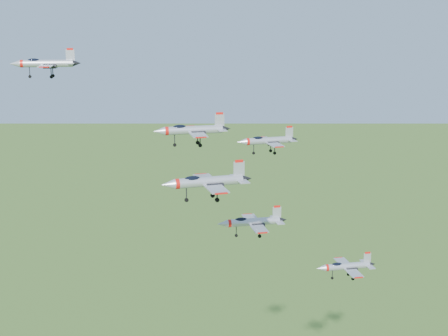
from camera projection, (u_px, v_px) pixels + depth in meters
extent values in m
cylinder|color=#A5A9B2|center=(47.00, 63.00, 103.38)|extent=(8.62, 2.14, 1.23)
cone|color=#A5A9B2|center=(15.00, 64.00, 102.69)|extent=(1.83, 1.41, 1.23)
cone|color=black|center=(77.00, 63.00, 104.04)|extent=(1.43, 1.18, 1.05)
ellipsoid|color=black|center=(34.00, 61.00, 102.99)|extent=(2.17, 1.10, 0.78)
cube|color=#A5A9B2|center=(46.00, 66.00, 100.90)|extent=(2.62, 4.38, 0.13)
cube|color=#A5A9B2|center=(50.00, 64.00, 106.02)|extent=(2.62, 4.38, 0.13)
cube|color=#A5A9B2|center=(70.00, 55.00, 103.60)|extent=(1.43, 0.27, 1.99)
cube|color=red|center=(70.00, 49.00, 103.36)|extent=(1.05, 0.24, 0.33)
cylinder|color=#A5A9B2|center=(194.00, 130.00, 101.06)|extent=(9.47, 1.59, 1.36)
cone|color=#A5A9B2|center=(159.00, 131.00, 99.85)|extent=(1.92, 1.41, 1.36)
cone|color=black|center=(226.00, 129.00, 102.22)|extent=(1.50, 1.19, 1.16)
ellipsoid|color=black|center=(180.00, 127.00, 100.45)|extent=(2.33, 1.04, 0.86)
cube|color=#A5A9B2|center=(198.00, 135.00, 98.38)|extent=(2.52, 4.67, 0.15)
cube|color=#A5A9B2|center=(192.00, 128.00, 103.95)|extent=(2.52, 4.67, 0.15)
cube|color=#A5A9B2|center=(220.00, 120.00, 101.65)|extent=(1.58, 0.16, 2.20)
cube|color=red|center=(219.00, 113.00, 101.38)|extent=(1.16, 0.17, 0.37)
cylinder|color=#A5A9B2|center=(209.00, 181.00, 82.58)|extent=(9.26, 1.72, 1.33)
cone|color=#A5A9B2|center=(168.00, 185.00, 81.06)|extent=(1.90, 1.41, 1.33)
cone|color=black|center=(247.00, 179.00, 84.05)|extent=(1.48, 1.19, 1.13)
ellipsoid|color=black|center=(192.00, 179.00, 81.84)|extent=(2.29, 1.05, 0.84)
cube|color=#A5A9B2|center=(216.00, 189.00, 80.03)|extent=(2.54, 4.60, 0.14)
cube|color=#A5A9B2|center=(205.00, 178.00, 85.37)|extent=(2.54, 4.60, 0.14)
cube|color=#A5A9B2|center=(239.00, 169.00, 83.42)|extent=(1.54, 0.19, 2.15)
cube|color=red|center=(239.00, 161.00, 83.16)|extent=(1.13, 0.19, 0.36)
cylinder|color=#A5A9B2|center=(269.00, 141.00, 119.49)|extent=(9.17, 1.59, 1.32)
cone|color=#A5A9B2|center=(242.00, 142.00, 118.04)|extent=(1.86, 1.37, 1.32)
cone|color=black|center=(294.00, 139.00, 120.88)|extent=(1.45, 1.16, 1.12)
ellipsoid|color=black|center=(258.00, 139.00, 118.78)|extent=(2.26, 1.01, 0.84)
cube|color=#A5A9B2|center=(275.00, 145.00, 116.94)|extent=(2.46, 4.53, 0.14)
cube|color=#A5A9B2|center=(265.00, 139.00, 122.26)|extent=(2.46, 4.53, 0.14)
cube|color=#A5A9B2|center=(289.00, 132.00, 120.27)|extent=(1.53, 0.17, 2.13)
cube|color=red|center=(289.00, 127.00, 120.01)|extent=(1.12, 0.17, 0.36)
cylinder|color=#A5A9B2|center=(254.00, 222.00, 100.89)|extent=(8.63, 1.58, 1.24)
cone|color=#A5A9B2|center=(222.00, 224.00, 99.87)|extent=(1.76, 1.31, 1.24)
cone|color=black|center=(283.00, 220.00, 101.88)|extent=(1.38, 1.11, 1.05)
ellipsoid|color=black|center=(241.00, 220.00, 100.37)|extent=(2.13, 0.97, 0.79)
cube|color=#A5A9B2|center=(259.00, 228.00, 98.44)|extent=(2.36, 4.28, 0.13)
cube|color=#A5A9B2|center=(251.00, 218.00, 103.53)|extent=(2.36, 4.28, 0.13)
cube|color=#A5A9B2|center=(277.00, 213.00, 101.37)|extent=(1.43, 0.17, 2.00)
cube|color=red|center=(277.00, 207.00, 101.13)|extent=(1.05, 0.17, 0.33)
cylinder|color=#A5A9B2|center=(347.00, 266.00, 116.14)|extent=(8.66, 1.63, 1.24)
cone|color=#A5A9B2|center=(321.00, 268.00, 115.14)|extent=(1.78, 1.32, 1.24)
cone|color=black|center=(372.00, 264.00, 117.10)|extent=(1.39, 1.12, 1.06)
ellipsoid|color=black|center=(337.00, 265.00, 115.62)|extent=(2.14, 0.99, 0.79)
cube|color=#A5A9B2|center=(354.00, 273.00, 113.68)|extent=(2.39, 4.31, 0.13)
cube|color=#A5A9B2|center=(343.00, 262.00, 118.79)|extent=(2.39, 4.31, 0.13)
cube|color=#A5A9B2|center=(367.00, 258.00, 116.60)|extent=(1.44, 0.18, 2.01)
cube|color=red|center=(368.00, 253.00, 116.35)|extent=(1.06, 0.18, 0.33)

